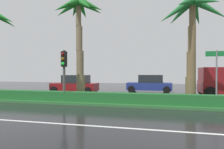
{
  "coord_description": "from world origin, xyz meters",
  "views": [
    {
      "loc": [
        -1.9,
        -4.82,
        1.99
      ],
      "look_at": [
        -5.82,
        11.7,
        1.78
      ],
      "focal_mm": 31.3,
      "sensor_mm": 36.0,
      "label": 1
    }
  ],
  "objects": [
    {
      "name": "median_strip",
      "position": [
        0.0,
        8.0,
        0.07
      ],
      "size": [
        85.5,
        4.0,
        0.15
      ],
      "primitive_type": "cube",
      "color": "#2D6B33",
      "rests_on": "ground_plane"
    },
    {
      "name": "street_name_sign",
      "position": [
        1.12,
        6.56,
        2.08
      ],
      "size": [
        1.1,
        0.08,
        3.0
      ],
      "color": "slate",
      "rests_on": "median_strip"
    },
    {
      "name": "car_in_traffic_second",
      "position": [
        -2.73,
        14.81,
        0.83
      ],
      "size": [
        4.3,
        2.02,
        1.72
      ],
      "rotation": [
        0.0,
        0.0,
        3.14
      ],
      "color": "navy",
      "rests_on": "ground_plane"
    },
    {
      "name": "palm_tree_mid_left",
      "position": [
        -7.14,
        7.56,
        5.72
      ],
      "size": [
        3.51,
        3.59,
        7.13
      ],
      "color": "#746247",
      "rests_on": "median_strip"
    },
    {
      "name": "car_in_traffic_leading",
      "position": [
        -9.54,
        12.27,
        0.83
      ],
      "size": [
        4.3,
        2.02,
        1.72
      ],
      "rotation": [
        0.0,
        0.0,
        3.14
      ],
      "color": "maroon",
      "rests_on": "ground_plane"
    },
    {
      "name": "traffic_signal_median_left",
      "position": [
        -7.64,
        6.34,
        2.36
      ],
      "size": [
        0.28,
        0.43,
        3.21
      ],
      "color": "#4C4C47",
      "rests_on": "median_strip"
    },
    {
      "name": "ground_plane",
      "position": [
        0.0,
        9.0,
        -0.05
      ],
      "size": [
        90.0,
        42.0,
        0.1
      ],
      "primitive_type": "cube",
      "color": "black"
    },
    {
      "name": "near_lane_divider_stripe",
      "position": [
        0.0,
        2.0,
        0.0
      ],
      "size": [
        81.0,
        0.14,
        0.01
      ],
      "primitive_type": "cube",
      "color": "white",
      "rests_on": "ground_plane"
    },
    {
      "name": "palm_tree_centre_left",
      "position": [
        0.08,
        7.88,
        5.2
      ],
      "size": [
        4.29,
        4.3,
        6.71
      ],
      "color": "brown",
      "rests_on": "median_strip"
    },
    {
      "name": "median_hedge",
      "position": [
        0.0,
        6.6,
        0.45
      ],
      "size": [
        76.5,
        0.7,
        0.6
      ],
      "color": "#1E6028",
      "rests_on": "median_strip"
    }
  ]
}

